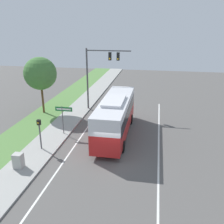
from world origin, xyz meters
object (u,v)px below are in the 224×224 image
(street_sign, at_px, (63,114))
(utility_cabinet, at_px, (18,161))
(pedestrian_signal, at_px, (40,129))
(signal_gantry, at_px, (99,68))
(bus, at_px, (115,115))

(street_sign, relative_size, utility_cabinet, 2.55)
(pedestrian_signal, xyz_separation_m, street_sign, (0.83, 3.27, 0.18))
(signal_gantry, xyz_separation_m, street_sign, (-1.68, -7.65, -3.11))
(bus, bearing_deg, utility_cabinet, -129.94)
(bus, bearing_deg, street_sign, -170.70)
(bus, bearing_deg, pedestrian_signal, -144.23)
(street_sign, bearing_deg, bus, 9.30)
(bus, height_order, pedestrian_signal, bus)
(street_sign, bearing_deg, pedestrian_signal, -104.19)
(signal_gantry, bearing_deg, utility_cabinet, -101.41)
(street_sign, bearing_deg, utility_cabinet, -100.23)
(utility_cabinet, bearing_deg, pedestrian_signal, 84.16)
(signal_gantry, distance_m, street_sign, 8.43)
(pedestrian_signal, height_order, street_sign, street_sign)
(pedestrian_signal, relative_size, utility_cabinet, 2.44)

